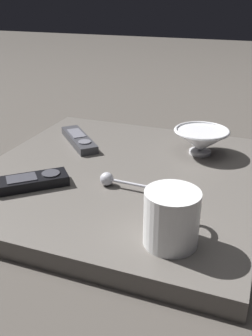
% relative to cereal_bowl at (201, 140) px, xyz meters
% --- Properties ---
extents(ground_plane, '(6.00, 6.00, 0.00)m').
position_rel_cereal_bowl_xyz_m(ground_plane, '(0.15, 0.17, -0.08)').
color(ground_plane, '#47423D').
extents(table, '(0.62, 0.64, 0.04)m').
position_rel_cereal_bowl_xyz_m(table, '(0.15, 0.17, -0.06)').
color(table, '#5B5651').
rests_on(table, ground).
extents(cereal_bowl, '(0.14, 0.14, 0.06)m').
position_rel_cereal_bowl_xyz_m(cereal_bowl, '(0.00, 0.00, 0.00)').
color(cereal_bowl, silver).
rests_on(cereal_bowl, table).
extents(coffee_mug, '(0.09, 0.12, 0.09)m').
position_rel_cereal_bowl_xyz_m(coffee_mug, '(-0.03, 0.39, 0.01)').
color(coffee_mug, white).
rests_on(coffee_mug, table).
extents(teaspoon, '(0.15, 0.03, 0.03)m').
position_rel_cereal_bowl_xyz_m(teaspoon, '(0.14, 0.24, -0.02)').
color(teaspoon, silver).
rests_on(teaspoon, table).
extents(tv_remote_near, '(0.16, 0.17, 0.02)m').
position_rel_cereal_bowl_xyz_m(tv_remote_near, '(0.32, 0.05, -0.03)').
color(tv_remote_near, '#38383D').
rests_on(tv_remote_near, table).
extents(tv_remote_far, '(0.15, 0.14, 0.02)m').
position_rel_cereal_bowl_xyz_m(tv_remote_far, '(0.30, 0.31, -0.03)').
color(tv_remote_far, black).
rests_on(tv_remote_far, table).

